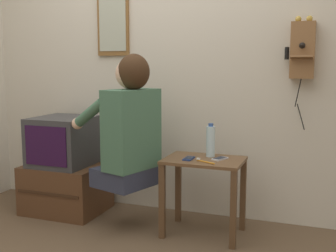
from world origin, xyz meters
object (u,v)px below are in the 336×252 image
cell_phone_held (189,158)px  water_bottle (211,141)px  television (64,141)px  framed_picture (113,23)px  person (129,125)px  cell_phone_spare (220,159)px  toothbrush (204,161)px  wall_phone_antique (302,50)px

cell_phone_held → water_bottle: (0.12, 0.14, 0.11)m
television → framed_picture: size_ratio=0.91×
framed_picture → water_bottle: bearing=-18.3°
water_bottle → television: bearing=-179.3°
cell_phone_held → person: bearing=-171.9°
television → cell_phone_spare: (1.35, -0.05, -0.03)m
cell_phone_spare → toothbrush: size_ratio=0.93×
framed_picture → cell_phone_held: bearing=-28.8°
framed_picture → water_bottle: (0.95, -0.32, -0.91)m
wall_phone_antique → cell_phone_held: 1.14m
wall_phone_antique → cell_phone_held: wall_phone_antique is taller
person → framed_picture: framed_picture is taller
toothbrush → person: bearing=115.3°
television → framed_picture: 1.08m
framed_picture → cell_phone_held: framed_picture is taller
framed_picture → water_bottle: framed_picture is taller
person → toothbrush: 0.61m
wall_phone_antique → cell_phone_spare: wall_phone_antique is taller
wall_phone_antique → cell_phone_spare: 0.99m
person → framed_picture: bearing=55.0°
framed_picture → cell_phone_spare: 1.51m
framed_picture → toothbrush: framed_picture is taller
television → toothbrush: bearing=-8.0°
framed_picture → person: bearing=-53.0°
person → framed_picture: (-0.39, 0.52, 0.79)m
cell_phone_held → water_bottle: bearing=49.5°
wall_phone_antique → water_bottle: 0.93m
wall_phone_antique → framed_picture: 1.57m
person → television: person is taller
television → wall_phone_antique: 2.02m
person → water_bottle: person is taller
person → toothbrush: size_ratio=6.61×
toothbrush → wall_phone_antique: bearing=-27.0°
framed_picture → cell_phone_spare: bearing=-20.3°
person → television: 0.75m
person → cell_phone_spare: bearing=-60.7°
framed_picture → toothbrush: size_ratio=3.72×
wall_phone_antique → toothbrush: 1.08m
television → water_bottle: 1.26m
person → cell_phone_held: person is taller
framed_picture → cell_phone_spare: size_ratio=3.99×
cell_phone_spare → toothbrush: (-0.08, -0.13, 0.00)m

